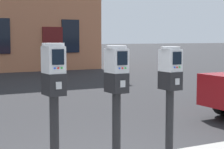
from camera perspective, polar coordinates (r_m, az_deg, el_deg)
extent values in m
cylinder|color=black|center=(3.93, -8.35, -9.58)|extent=(0.09, 0.09, 0.91)
cube|color=black|center=(3.82, -8.47, -1.39)|extent=(0.18, 0.25, 0.21)
cube|color=#A5A8AD|center=(3.70, -7.75, -1.59)|extent=(0.06, 0.01, 0.07)
cube|color=#B7BABF|center=(3.80, -8.51, 2.14)|extent=(0.18, 0.23, 0.26)
cube|color=black|center=(3.69, -7.85, 2.54)|extent=(0.12, 0.01, 0.15)
cylinder|color=blue|center=(3.68, -8.32, 0.91)|extent=(0.02, 0.01, 0.02)
cylinder|color=red|center=(3.69, -7.81, 0.93)|extent=(0.02, 0.01, 0.02)
cylinder|color=green|center=(3.71, -7.31, 0.95)|extent=(0.02, 0.01, 0.02)
cylinder|color=#B7BABF|center=(3.79, -8.55, 4.32)|extent=(0.22, 0.22, 0.03)
cylinder|color=black|center=(4.20, 0.64, -8.68)|extent=(0.09, 0.09, 0.89)
cube|color=black|center=(4.10, 0.65, -1.18)|extent=(0.18, 0.25, 0.21)
cube|color=#A5A8AD|center=(3.99, 1.58, -1.36)|extent=(0.06, 0.01, 0.07)
cube|color=#B7BABF|center=(4.08, 0.65, 2.03)|extent=(0.18, 0.23, 0.25)
cube|color=black|center=(3.98, 1.52, 2.38)|extent=(0.12, 0.01, 0.14)
cylinder|color=blue|center=(3.96, 1.10, 0.90)|extent=(0.02, 0.01, 0.02)
cylinder|color=red|center=(3.98, 1.54, 0.92)|extent=(0.02, 0.01, 0.02)
cylinder|color=green|center=(4.00, 1.96, 0.94)|extent=(0.02, 0.01, 0.02)
cylinder|color=#B7BABF|center=(4.07, 0.66, 4.03)|extent=(0.22, 0.22, 0.03)
cylinder|color=black|center=(4.56, 8.34, -7.68)|extent=(0.09, 0.09, 0.88)
cube|color=black|center=(4.47, 8.44, -0.86)|extent=(0.18, 0.25, 0.20)
cube|color=#A5A8AD|center=(4.37, 9.47, -1.02)|extent=(0.06, 0.01, 0.07)
cube|color=#B7BABF|center=(4.45, 8.48, 2.05)|extent=(0.18, 0.23, 0.25)
cube|color=black|center=(4.35, 9.45, 2.36)|extent=(0.12, 0.01, 0.14)
cylinder|color=blue|center=(4.34, 9.09, 1.03)|extent=(0.02, 0.01, 0.02)
cylinder|color=red|center=(4.36, 9.45, 1.04)|extent=(0.02, 0.01, 0.02)
cylinder|color=green|center=(4.38, 9.80, 1.06)|extent=(0.02, 0.01, 0.02)
cylinder|color=#B7BABF|center=(4.44, 8.50, 3.85)|extent=(0.22, 0.22, 0.03)
cube|color=black|center=(18.30, -15.97, 5.40)|extent=(0.90, 0.06, 1.60)
cube|color=black|center=(19.28, -6.05, 5.57)|extent=(0.90, 0.06, 1.60)
cube|color=#591414|center=(18.97, -8.61, 3.68)|extent=(1.00, 0.07, 2.10)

